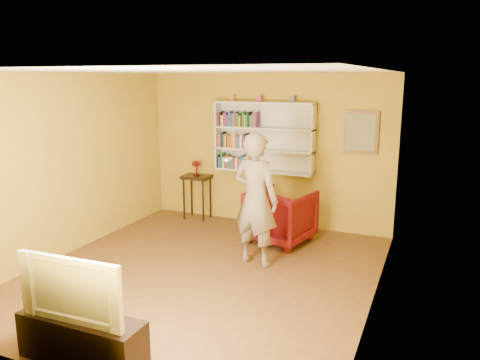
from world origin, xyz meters
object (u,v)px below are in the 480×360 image
at_px(ruby_lustre, 196,165).
at_px(armchair, 281,216).
at_px(console_table, 197,183).
at_px(television, 78,286).
at_px(person, 256,200).
at_px(tv_cabinet, 82,339).
at_px(bookshelf, 265,137).

relative_size(ruby_lustre, armchair, 0.30).
xyz_separation_m(console_table, television, (1.20, -4.50, 0.07)).
height_order(armchair, television, television).
bearing_deg(console_table, armchair, -18.57).
bearing_deg(ruby_lustre, television, -75.09).
relative_size(person, tv_cabinet, 1.52).
distance_m(armchair, television, 3.94).
relative_size(console_table, person, 0.44).
bearing_deg(armchair, ruby_lustre, -6.09).
height_order(ruby_lustre, armchair, ruby_lustre).
bearing_deg(person, tv_cabinet, 88.95).
bearing_deg(tv_cabinet, television, 0.00).
xyz_separation_m(bookshelf, tv_cabinet, (-0.10, -4.66, -1.37)).
bearing_deg(person, television, 88.95).
relative_size(console_table, armchair, 0.88).
bearing_deg(person, ruby_lustre, -30.70).
distance_m(armchair, tv_cabinet, 3.94).
relative_size(ruby_lustre, person, 0.15).
bearing_deg(tv_cabinet, console_table, 104.91).
relative_size(bookshelf, tv_cabinet, 1.43).
distance_m(bookshelf, tv_cabinet, 4.86).
bearing_deg(bookshelf, person, -73.57).
height_order(console_table, armchair, armchair).
distance_m(console_table, ruby_lustre, 0.35).
relative_size(ruby_lustre, television, 0.26).
height_order(console_table, person, person).
distance_m(person, television, 2.92).
height_order(bookshelf, ruby_lustre, bookshelf).
distance_m(ruby_lustre, tv_cabinet, 4.73).
distance_m(ruby_lustre, armchair, 2.06).
height_order(bookshelf, console_table, bookshelf).
bearing_deg(console_table, television, -75.09).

